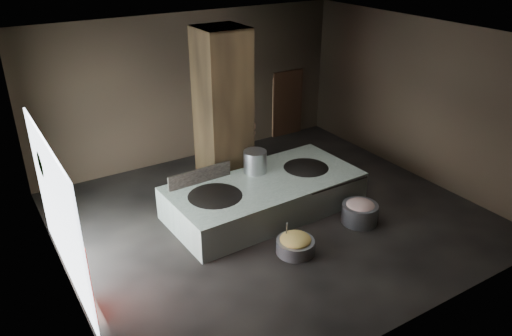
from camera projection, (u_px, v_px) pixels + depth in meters
floor at (271, 218)px, 12.76m from camera, size 10.00×9.00×0.10m
ceiling at (274, 36)px, 10.76m from camera, size 10.00×9.00×0.10m
back_wall at (190, 87)px, 15.24m from camera, size 10.00×0.10×4.50m
front_wall at (424, 222)px, 8.28m from camera, size 10.00×0.10×4.50m
left_wall at (49, 188)px, 9.36m from camera, size 0.10×9.00×4.50m
right_wall at (420, 100)px, 14.16m from camera, size 0.10×9.00×4.50m
pillar at (223, 114)px, 13.07m from camera, size 1.20×1.20×4.50m
hearth_platform at (265, 195)px, 12.86m from camera, size 5.05×2.55×0.86m
platform_cap at (265, 182)px, 12.69m from camera, size 4.86×2.33×0.03m
wok_left at (215, 200)px, 11.99m from camera, size 1.57×1.57×0.43m
wok_left_rim at (215, 197)px, 11.96m from camera, size 1.60×1.60×0.05m
wok_right at (306, 171)px, 13.40m from camera, size 1.46×1.46×0.41m
wok_right_rim at (306, 169)px, 13.37m from camera, size 1.49×1.49×0.05m
stock_pot at (255, 163)px, 13.00m from camera, size 0.60×0.60×0.65m
splash_guard at (200, 177)px, 12.48m from camera, size 1.73×0.13×0.43m
cook at (250, 148)px, 14.64m from camera, size 0.70×0.58×1.64m
veg_basin at (295, 246)px, 11.27m from camera, size 0.97×0.97×0.32m
veg_fill at (296, 239)px, 11.18m from camera, size 0.72×0.72×0.22m
ladle at (286, 231)px, 11.14m from camera, size 0.21×0.31×0.62m
meat_basin at (360, 213)px, 12.41m from camera, size 0.96×0.96×0.49m
meat_fill at (360, 206)px, 12.32m from camera, size 0.74×0.74×0.28m
doorway_near at (227, 117)px, 16.23m from camera, size 1.18×0.08×2.38m
doorway_near_glow at (223, 119)px, 16.17m from camera, size 0.82×0.04×1.93m
doorway_far at (287, 104)px, 17.37m from camera, size 1.18×0.08×2.38m
doorway_far_glow at (283, 106)px, 17.38m from camera, size 0.90×0.04×2.13m
left_opening at (58, 212)px, 9.84m from camera, size 0.04×4.20×3.10m
pavilion_sliver at (85, 276)px, 9.21m from camera, size 0.05×0.90×1.70m
tree_silhouette at (46, 163)px, 10.47m from camera, size 0.28×1.10×1.10m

